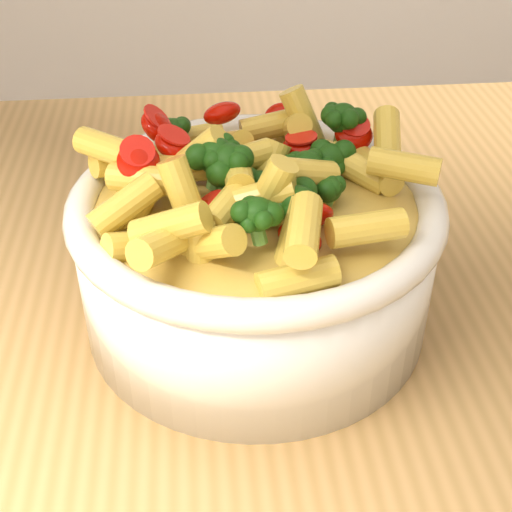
{
  "coord_description": "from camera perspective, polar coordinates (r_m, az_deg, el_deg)",
  "views": [
    {
      "loc": [
        -0.03,
        -0.35,
        1.21
      ],
      "look_at": [
        0.01,
        0.02,
        0.95
      ],
      "focal_mm": 50.0,
      "sensor_mm": 36.0,
      "label": 1
    }
  ],
  "objects": [
    {
      "name": "table",
      "position": [
        0.54,
        -0.73,
        -14.38
      ],
      "size": [
        1.2,
        0.8,
        0.9
      ],
      "color": "#B0834B",
      "rests_on": "ground"
    },
    {
      "name": "serving_bowl",
      "position": [
        0.45,
        -0.0,
        0.13
      ],
      "size": [
        0.23,
        0.23,
        0.1
      ],
      "color": "white",
      "rests_on": "table"
    },
    {
      "name": "pasta_salad",
      "position": [
        0.42,
        -0.0,
        6.93
      ],
      "size": [
        0.18,
        0.18,
        0.04
      ],
      "color": "#FFD750",
      "rests_on": "serving_bowl"
    }
  ]
}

